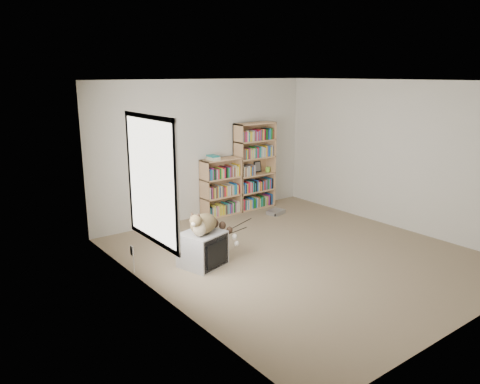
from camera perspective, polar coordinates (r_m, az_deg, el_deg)
floor at (r=7.02m, az=7.24°, el=-7.57°), size 4.50×5.00×0.01m
wall_back at (r=8.58m, az=-4.27°, el=5.20°), size 4.50×0.02×2.50m
wall_front at (r=5.25m, az=27.11°, el=-2.25°), size 4.50×0.02×2.50m
wall_left at (r=5.35m, az=-9.83°, el=-0.54°), size 0.02×5.00×2.50m
wall_right at (r=8.38m, az=18.63°, el=4.27°), size 0.02×5.00×2.50m
ceiling at (r=6.52m, az=7.94°, el=13.28°), size 4.50×5.00×0.02m
window at (r=5.50m, az=-10.76°, el=1.42°), size 0.02×1.22×1.52m
crt_tv at (r=6.53m, az=-4.63°, el=-6.96°), size 0.67×0.64×0.48m
cat at (r=6.42m, az=-3.89°, el=-4.09°), size 0.83×0.52×0.59m
bookcase_tall at (r=9.15m, az=1.74°, el=2.97°), size 0.84×0.30×1.68m
bookcase_short at (r=8.75m, az=-2.36°, el=0.37°), size 0.78×0.30×1.07m
book_stack at (r=8.49m, az=-3.28°, el=4.22°), size 0.21×0.27×0.09m
green_mug at (r=9.35m, az=3.36°, el=2.78°), size 0.09×0.09×0.10m
framed_print at (r=9.31m, az=2.13°, el=3.12°), size 0.17×0.05×0.22m
dvd_player at (r=8.92m, az=4.39°, el=-2.45°), size 0.38×0.32×0.08m
wall_outlet at (r=6.40m, az=-13.06°, el=-6.97°), size 0.01×0.08×0.13m
floor_cables at (r=8.17m, az=-0.25°, el=-4.24°), size 1.20×0.70×0.01m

